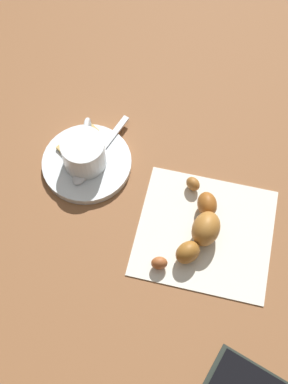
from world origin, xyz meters
name	(u,v)px	position (x,y,z in m)	size (l,w,h in m)	color
ground_plane	(144,197)	(0.00, 0.00, 0.00)	(1.80, 1.80, 0.00)	brown
saucer	(87,163)	(-0.10, 0.02, 0.01)	(0.13, 0.13, 0.01)	silver
espresso_cup	(84,152)	(-0.10, 0.02, 0.04)	(0.06, 0.09, 0.05)	silver
teaspoon	(93,161)	(-0.09, 0.02, 0.01)	(0.04, 0.14, 0.01)	silver
sugar_packet	(78,139)	(-0.12, 0.05, 0.01)	(0.07, 0.02, 0.01)	tan
napkin	(205,232)	(0.10, -0.02, 0.00)	(0.18, 0.17, 0.00)	silver
croissant	(200,228)	(0.09, -0.03, 0.02)	(0.07, 0.15, 0.05)	#A1552C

